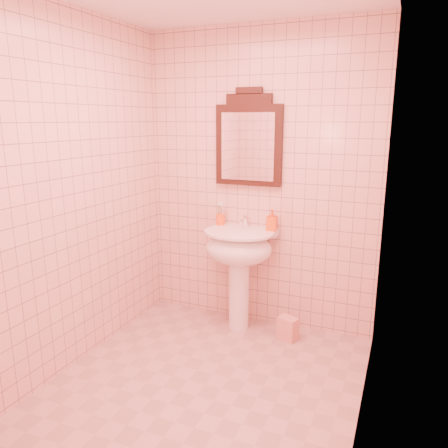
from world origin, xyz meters
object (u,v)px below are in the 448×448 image
at_px(toothbrush_cup, 221,219).
at_px(towel, 288,328).
at_px(pedestal_sink, 239,255).
at_px(soap_dispenser, 272,220).
at_px(mirror, 249,141).

bearing_deg(toothbrush_cup, towel, -15.30).
xyz_separation_m(pedestal_sink, soap_dispenser, (0.24, 0.13, 0.29)).
height_order(pedestal_sink, toothbrush_cup, toothbrush_cup).
relative_size(soap_dispenser, towel, 0.94).
height_order(mirror, towel, mirror).
relative_size(toothbrush_cup, soap_dispenser, 0.99).
xyz_separation_m(toothbrush_cup, soap_dispenser, (0.47, -0.02, 0.04)).
bearing_deg(mirror, toothbrush_cup, -166.99).
bearing_deg(toothbrush_cup, mirror, 13.01).
bearing_deg(mirror, soap_dispenser, -16.81).
xyz_separation_m(pedestal_sink, mirror, (0.00, 0.20, 0.92)).
distance_m(mirror, soap_dispenser, 0.68).
bearing_deg(pedestal_sink, toothbrush_cup, 147.17).
bearing_deg(mirror, towel, -28.07).
bearing_deg(soap_dispenser, towel, -41.26).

